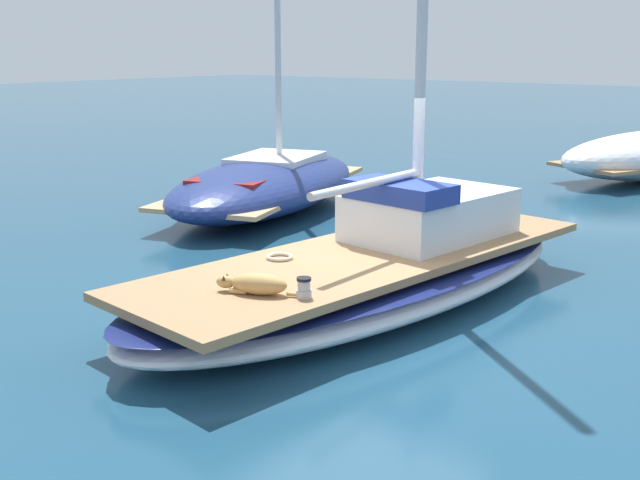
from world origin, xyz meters
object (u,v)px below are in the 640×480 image
object	(u,v)px
dog_tan	(256,284)
coiled_rope	(280,257)
sailboat_main	(370,278)
moored_boat_port_side	(267,183)
deck_winch	(304,288)

from	to	relation	value
dog_tan	coiled_rope	bearing A→B (deg)	120.93
sailboat_main	moored_boat_port_side	distance (m)	6.12
coiled_rope	moored_boat_port_side	xyz separation A→B (m)	(-4.28, 4.50, -0.15)
dog_tan	deck_winch	bearing A→B (deg)	24.38
deck_winch	moored_boat_port_side	size ratio (longest dim) A/B	0.03
deck_winch	moored_boat_port_side	bearing A→B (deg)	134.88
sailboat_main	moored_boat_port_side	size ratio (longest dim) A/B	1.09
moored_boat_port_side	dog_tan	bearing A→B (deg)	-48.75
deck_winch	dog_tan	bearing A→B (deg)	-155.62
deck_winch	moored_boat_port_side	xyz separation A→B (m)	(-5.45, 5.48, -0.23)
sailboat_main	coiled_rope	bearing A→B (deg)	-126.33
sailboat_main	coiled_rope	world-z (taller)	coiled_rope
dog_tan	moored_boat_port_side	world-z (taller)	moored_boat_port_side
dog_tan	coiled_rope	world-z (taller)	dog_tan
dog_tan	moored_boat_port_side	xyz separation A→B (m)	(-4.99, 5.69, -0.24)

